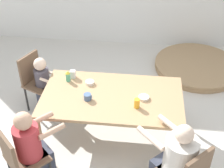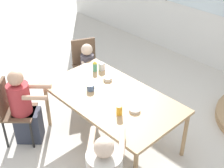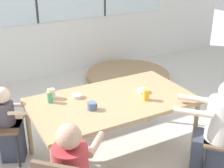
# 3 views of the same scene
# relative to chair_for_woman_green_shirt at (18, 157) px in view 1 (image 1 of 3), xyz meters

# --- Properties ---
(ground_plane) EXTENTS (16.00, 16.00, 0.00)m
(ground_plane) POSITION_rel_chair_for_woman_green_shirt_xyz_m (0.90, 0.92, -0.53)
(ground_plane) COLOR beige
(dining_table) EXTENTS (1.75, 0.99, 0.71)m
(dining_table) POSITION_rel_chair_for_woman_green_shirt_xyz_m (0.90, 0.92, 0.13)
(dining_table) COLOR tan
(dining_table) RESTS_ON ground_plane
(chair_for_woman_green_shirt) EXTENTS (0.57, 0.57, 0.88)m
(chair_for_woman_green_shirt) POSITION_rel_chair_for_woman_green_shirt_xyz_m (0.00, 0.00, 0.00)
(chair_for_woman_green_shirt) COLOR brown
(chair_for_woman_green_shirt) RESTS_ON ground_plane
(chair_for_toddler) EXTENTS (0.53, 0.53, 0.88)m
(chair_for_toddler) POSITION_rel_chair_for_woman_green_shirt_xyz_m (-0.28, 1.45, 0.00)
(chair_for_toddler) COLOR brown
(chair_for_toddler) RESTS_ON ground_plane
(person_woman_green_shirt) EXTENTS (0.54, 0.55, 1.06)m
(person_woman_green_shirt) POSITION_rel_chair_for_woman_green_shirt_xyz_m (0.11, 0.12, -0.04)
(person_woman_green_shirt) COLOR #333847
(person_woman_green_shirt) RESTS_ON ground_plane
(person_man_blue_shirt) EXTENTS (0.66, 0.67, 1.07)m
(person_man_blue_shirt) POSITION_rel_chair_for_woman_green_shirt_xyz_m (1.65, 0.11, -0.05)
(person_man_blue_shirt) COLOR #333847
(person_man_blue_shirt) RESTS_ON ground_plane
(person_toddler) EXTENTS (0.42, 0.34, 0.89)m
(person_toddler) POSITION_rel_chair_for_woman_green_shirt_xyz_m (-0.13, 1.38, -0.11)
(person_toddler) COLOR #333847
(person_toddler) RESTS_ON ground_plane
(coffee_mug) EXTENTS (0.10, 0.09, 0.08)m
(coffee_mug) POSITION_rel_chair_for_woman_green_shirt_xyz_m (0.61, 0.82, 0.22)
(coffee_mug) COLOR slate
(coffee_mug) RESTS_ON dining_table
(sippy_cup) EXTENTS (0.06, 0.06, 0.15)m
(sippy_cup) POSITION_rel_chair_for_woman_green_shirt_xyz_m (0.29, 1.17, 0.26)
(sippy_cup) COLOR #4CA57F
(sippy_cup) RESTS_ON dining_table
(juice_glass) EXTENTS (0.07, 0.07, 0.12)m
(juice_glass) POSITION_rel_chair_for_woman_green_shirt_xyz_m (1.21, 0.74, 0.24)
(juice_glass) COLOR gold
(juice_glass) RESTS_ON dining_table
(milk_carton_small) EXTENTS (0.07, 0.07, 0.11)m
(milk_carton_small) POSITION_rel_chair_for_woman_green_shirt_xyz_m (0.33, 1.26, 0.24)
(milk_carton_small) COLOR silver
(milk_carton_small) RESTS_ON dining_table
(bowl_white_shallow) EXTENTS (0.13, 0.13, 0.03)m
(bowl_white_shallow) POSITION_rel_chair_for_woman_green_shirt_xyz_m (1.29, 0.91, 0.20)
(bowl_white_shallow) COLOR silver
(bowl_white_shallow) RESTS_ON dining_table
(bowl_cereal) EXTENTS (0.11, 0.11, 0.04)m
(bowl_cereal) POSITION_rel_chair_for_woman_green_shirt_xyz_m (0.58, 1.14, 0.20)
(bowl_cereal) COLOR silver
(bowl_cereal) RESTS_ON dining_table
(folded_table_stack) EXTENTS (1.50, 1.50, 0.12)m
(folded_table_stack) POSITION_rel_chair_for_woman_green_shirt_xyz_m (2.22, 2.77, -0.47)
(folded_table_stack) COLOR tan
(folded_table_stack) RESTS_ON ground_plane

